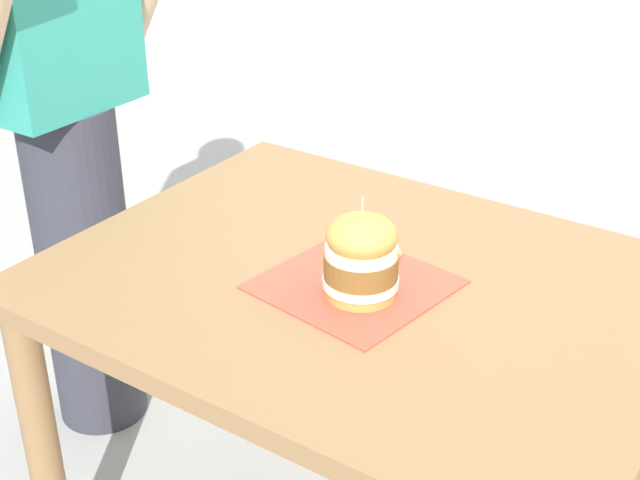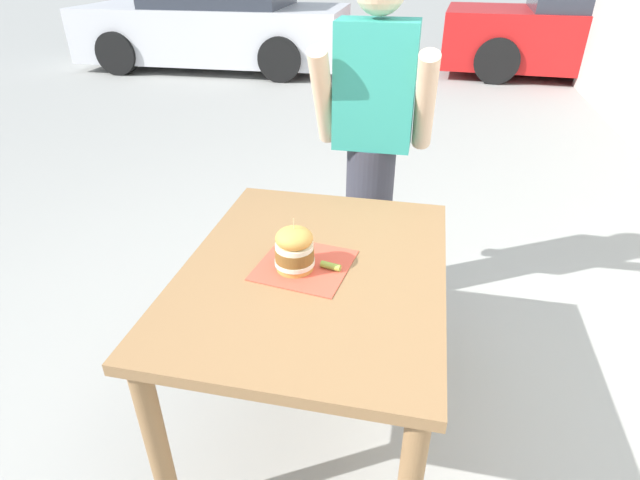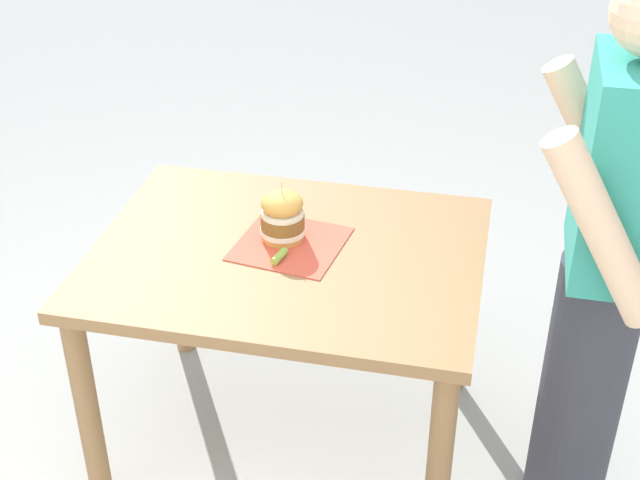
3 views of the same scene
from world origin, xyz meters
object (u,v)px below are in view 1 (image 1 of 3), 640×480
at_px(diner_across_table, 65,112).
at_px(patio_table, 363,330).
at_px(sandwich, 361,256).
at_px(pickle_spear, 385,258).

bearing_deg(diner_across_table, patio_table, -95.60).
distance_m(patio_table, diner_across_table, 0.93).
bearing_deg(diner_across_table, sandwich, -99.13).
xyz_separation_m(sandwich, pickle_spear, (0.12, 0.02, -0.07)).
bearing_deg(sandwich, diner_across_table, 80.87).
bearing_deg(pickle_spear, sandwich, -170.36).
height_order(patio_table, sandwich, sandwich).
bearing_deg(sandwich, patio_table, 25.69).
height_order(pickle_spear, diner_across_table, diner_across_table).
height_order(sandwich, diner_across_table, diner_across_table).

